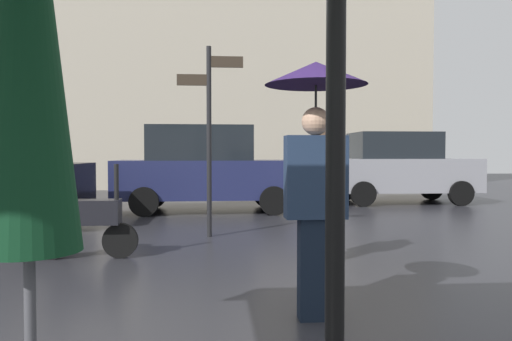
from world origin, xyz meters
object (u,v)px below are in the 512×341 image
object	(u,v)px
street_signpost	(209,122)
parked_scooter	(83,216)
pedestrian_with_umbrella	(316,136)
parked_car_right	(398,167)
folded_patio_umbrella_near	(26,34)
pedestrian_with_bag	(321,184)
parked_car_left	(207,169)

from	to	relation	value
street_signpost	parked_scooter	bearing A→B (deg)	-135.53
pedestrian_with_umbrella	parked_car_right	world-z (taller)	pedestrian_with_umbrella
pedestrian_with_umbrella	parked_scooter	distance (m)	3.76
pedestrian_with_umbrella	street_signpost	xyz separation A→B (m)	(-0.90, 4.21, 0.37)
folded_patio_umbrella_near	pedestrian_with_bag	distance (m)	5.01
folded_patio_umbrella_near	parked_car_left	xyz separation A→B (m)	(0.41, 10.32, -0.72)
pedestrian_with_bag	parked_car_left	world-z (taller)	parked_car_left
parked_car_right	parked_car_left	bearing A→B (deg)	-154.99
pedestrian_with_bag	street_signpost	distance (m)	2.68
pedestrian_with_umbrella	parked_car_right	bearing A→B (deg)	82.78
pedestrian_with_bag	parked_car_right	distance (m)	8.24
pedestrian_with_umbrella	parked_car_right	xyz separation A→B (m)	(4.27, 9.45, -0.52)
parked_car_left	street_signpost	world-z (taller)	street_signpost
parked_car_right	street_signpost	distance (m)	7.42
folded_patio_umbrella_near	parked_car_left	world-z (taller)	folded_patio_umbrella_near
folded_patio_umbrella_near	pedestrian_with_umbrella	xyz separation A→B (m)	(1.40, 2.45, -0.22)
parked_scooter	folded_patio_umbrella_near	bearing A→B (deg)	-71.40
parked_scooter	street_signpost	distance (m)	2.65
pedestrian_with_bag	street_signpost	world-z (taller)	street_signpost
pedestrian_with_umbrella	folded_patio_umbrella_near	bearing A→B (deg)	-102.71
pedestrian_with_bag	parked_car_right	xyz separation A→B (m)	(3.76, 7.33, -0.00)
folded_patio_umbrella_near	pedestrian_with_bag	size ratio (longest dim) A/B	1.49
pedestrian_with_umbrella	parked_scooter	size ratio (longest dim) A/B	1.60
folded_patio_umbrella_near	parked_car_left	bearing A→B (deg)	87.72
parked_car_left	parked_car_right	bearing A→B (deg)	-157.84
folded_patio_umbrella_near	street_signpost	world-z (taller)	street_signpost
street_signpost	pedestrian_with_bag	bearing A→B (deg)	-55.90
parked_scooter	parked_car_left	bearing A→B (deg)	79.65
pedestrian_with_umbrella	parked_car_right	distance (m)	10.39
parked_car_left	parked_car_right	size ratio (longest dim) A/B	1.08
folded_patio_umbrella_near	pedestrian_with_umbrella	world-z (taller)	folded_patio_umbrella_near
parked_car_left	parked_car_right	world-z (taller)	parked_car_left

